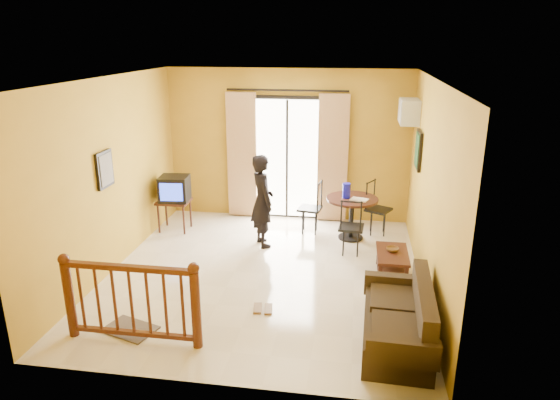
# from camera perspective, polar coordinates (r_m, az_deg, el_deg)

# --- Properties ---
(ground) EXTENTS (5.00, 5.00, 0.00)m
(ground) POSITION_cam_1_polar(r_m,az_deg,el_deg) (7.43, -1.87, -8.41)
(ground) COLOR beige
(ground) RESTS_ON ground
(room_shell) EXTENTS (5.00, 5.00, 5.00)m
(room_shell) POSITION_cam_1_polar(r_m,az_deg,el_deg) (6.84, -2.01, 4.47)
(room_shell) COLOR white
(room_shell) RESTS_ON ground
(balcony_door) EXTENTS (2.25, 0.14, 2.46)m
(balcony_door) POSITION_cam_1_polar(r_m,az_deg,el_deg) (9.30, 0.80, 4.87)
(balcony_door) COLOR black
(balcony_door) RESTS_ON ground
(tv_table) EXTENTS (0.56, 0.46, 0.56)m
(tv_table) POSITION_cam_1_polar(r_m,az_deg,el_deg) (9.08, -12.02, -0.50)
(tv_table) COLOR black
(tv_table) RESTS_ON ground
(television) EXTENTS (0.53, 0.50, 0.44)m
(television) POSITION_cam_1_polar(r_m,az_deg,el_deg) (8.97, -11.97, 1.30)
(television) COLOR black
(television) RESTS_ON tv_table
(picture_left) EXTENTS (0.05, 0.42, 0.52)m
(picture_left) POSITION_cam_1_polar(r_m,az_deg,el_deg) (7.43, -19.38, 3.32)
(picture_left) COLOR black
(picture_left) RESTS_ON room_shell
(dining_table) EXTENTS (0.88, 0.88, 0.73)m
(dining_table) POSITION_cam_1_polar(r_m,az_deg,el_deg) (8.55, 8.21, -0.75)
(dining_table) COLOR black
(dining_table) RESTS_ON ground
(water_jug) EXTENTS (0.14, 0.14, 0.25)m
(water_jug) POSITION_cam_1_polar(r_m,az_deg,el_deg) (8.46, 7.60, 1.07)
(water_jug) COLOR #1514C4
(water_jug) RESTS_ON dining_table
(serving_tray) EXTENTS (0.32, 0.26, 0.02)m
(serving_tray) POSITION_cam_1_polar(r_m,az_deg,el_deg) (8.41, 9.03, 0.06)
(serving_tray) COLOR beige
(serving_tray) RESTS_ON dining_table
(dining_chairs) EXTENTS (1.69, 1.42, 0.95)m
(dining_chairs) POSITION_cam_1_polar(r_m,az_deg,el_deg) (8.69, 7.46, -4.48)
(dining_chairs) COLOR black
(dining_chairs) RESTS_ON ground
(air_conditioner) EXTENTS (0.31, 0.60, 0.40)m
(air_conditioner) POSITION_cam_1_polar(r_m,az_deg,el_deg) (8.60, 14.51, 9.76)
(air_conditioner) COLOR silver
(air_conditioner) RESTS_ON room_shell
(botanical_print) EXTENTS (0.05, 0.50, 0.60)m
(botanical_print) POSITION_cam_1_polar(r_m,az_deg,el_deg) (8.06, 15.52, 5.53)
(botanical_print) COLOR black
(botanical_print) RESTS_ON room_shell
(coffee_table) EXTENTS (0.45, 0.80, 0.36)m
(coffee_table) POSITION_cam_1_polar(r_m,az_deg,el_deg) (7.46, 12.67, -6.73)
(coffee_table) COLOR black
(coffee_table) RESTS_ON ground
(bowl) EXTENTS (0.18, 0.18, 0.06)m
(bowl) POSITION_cam_1_polar(r_m,az_deg,el_deg) (7.44, 12.73, -5.53)
(bowl) COLOR brown
(bowl) RESTS_ON coffee_table
(sofa) EXTENTS (0.77, 1.58, 0.74)m
(sofa) POSITION_cam_1_polar(r_m,az_deg,el_deg) (5.90, 13.69, -13.47)
(sofa) COLOR black
(sofa) RESTS_ON ground
(standing_person) EXTENTS (0.60, 0.67, 1.54)m
(standing_person) POSITION_cam_1_polar(r_m,az_deg,el_deg) (8.15, -2.03, -0.09)
(standing_person) COLOR black
(standing_person) RESTS_ON ground
(stair_balustrade) EXTENTS (1.63, 0.13, 1.04)m
(stair_balustrade) POSITION_cam_1_polar(r_m,az_deg,el_deg) (5.90, -16.69, -10.56)
(stair_balustrade) COLOR #471E0F
(stair_balustrade) RESTS_ON ground
(doormat) EXTENTS (0.69, 0.57, 0.02)m
(doormat) POSITION_cam_1_polar(r_m,az_deg,el_deg) (6.38, -16.77, -13.95)
(doormat) COLOR #584D46
(doormat) RESTS_ON ground
(sandals) EXTENTS (0.27, 0.26, 0.03)m
(sandals) POSITION_cam_1_polar(r_m,az_deg,el_deg) (6.52, -1.95, -12.32)
(sandals) COLOR brown
(sandals) RESTS_ON ground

